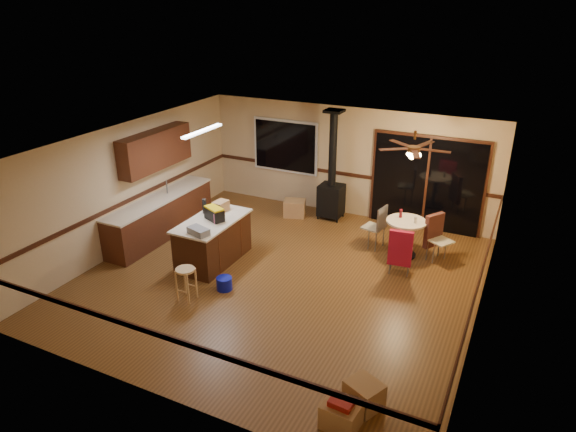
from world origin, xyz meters
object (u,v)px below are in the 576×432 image
Objects in this scene: chair_near at (401,248)px; toolbox_grey at (198,231)px; chair_right at (435,231)px; wood_stove at (331,189)px; chair_left at (378,222)px; box_corner_a at (341,415)px; kitchen_island at (213,241)px; dining_table at (405,232)px; toolbox_black at (214,214)px; box_corner_b at (364,394)px; blue_bucket at (224,283)px; box_under_window at (295,208)px; bar_stool at (186,284)px.

toolbox_grey is at bearing -153.31° from chair_near.
wood_stove is at bearing 159.04° from chair_right.
chair_left reaches higher than box_corner_a.
kitchen_island is 4.41m from chair_right.
dining_table is at bearing 95.20° from box_corner_a.
toolbox_black reaches higher than chair_right.
dining_table is at bearing -29.09° from wood_stove.
kitchen_island is at bearing -152.27° from chair_right.
chair_left is at bearing 104.82° from box_corner_b.
toolbox_black is 1.45× the size of blue_bucket.
toolbox_grey is at bearing 154.31° from box_corner_b.
chair_left is at bearing -19.12° from box_under_window.
toolbox_black is at bearing 35.77° from kitchen_island.
box_corner_a is (-0.10, -4.99, -0.43)m from chair_right.
wood_stove is 2.36m from dining_table.
wood_stove is at bearing 112.64° from box_corner_a.
toolbox_black is (0.04, 0.03, 0.56)m from kitchen_island.
kitchen_island is 1.45m from bar_stool.
box_under_window is (-0.29, 3.61, 0.08)m from blue_bucket.
box_corner_b is at bearing -89.52° from chair_right.
bar_stool is at bearing -135.82° from chair_right.
kitchen_island is 2.40× the size of chair_right.
toolbox_grey reaches higher than bar_stool.
wood_stove is 1.02m from box_under_window.
chair_left is at bearing -176.52° from chair_right.
kitchen_island is 3.82× the size of box_corner_b.
toolbox_grey is 0.58× the size of chair_right.
wood_stove reaches higher than chair_left.
dining_table is 0.61m from chair_left.
toolbox_black is (-0.10, 0.68, 0.05)m from toolbox_grey.
chair_right is at bearing 88.80° from box_corner_a.
chair_right is at bearing -11.91° from box_under_window.
box_corner_b is (2.64, -5.53, -0.55)m from wood_stove.
box_under_window is (0.47, 2.78, -0.25)m from kitchen_island.
blue_bucket is at bearing 152.58° from box_corner_b.
box_corner_b is at bearing -16.82° from bar_stool.
toolbox_black is 4.38m from chair_right.
toolbox_black is at bearing 129.94° from blue_bucket.
toolbox_grey reaches higher than kitchen_island.
toolbox_black reaches higher than kitchen_island.
chair_right is (1.14, 0.07, 0.01)m from chair_left.
dining_table is at bearing 29.56° from kitchen_island.
chair_left is 1.14× the size of box_corner_a.
chair_left is at bearing 54.54° from bar_stool.
box_corner_a is (3.44, -1.55, -0.13)m from bar_stool.
box_corner_b is at bearing -32.77° from toolbox_black.
wood_stove is 3.60× the size of chair_right.
toolbox_black reaches higher than bar_stool.
wood_stove is 5.58× the size of box_corner_a.
bar_stool is 1.21× the size of box_under_window.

